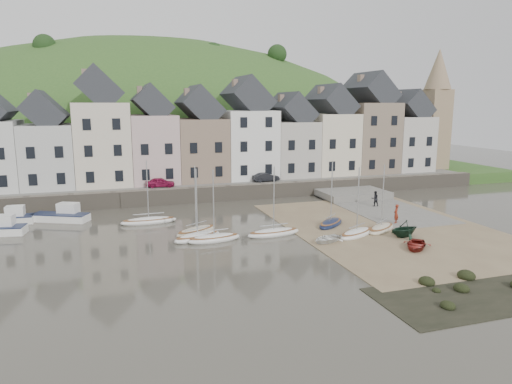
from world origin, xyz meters
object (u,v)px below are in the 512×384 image
object	(u,v)px
rowboat_red	(416,245)
person_red	(396,214)
rowboat_green	(404,229)
sailboat_0	(149,221)
rowboat_white	(327,239)
person_dark	(375,199)
car_left	(160,182)
car_right	(266,177)

from	to	relation	value
rowboat_red	person_red	size ratio (longest dim) A/B	1.68
rowboat_green	sailboat_0	bearing A→B (deg)	-128.53
rowboat_white	person_dark	world-z (taller)	person_dark
person_red	car_left	distance (m)	27.33
rowboat_white	car_left	distance (m)	24.60
rowboat_white	car_left	bearing A→B (deg)	-174.90
person_red	person_dark	bearing A→B (deg)	-144.17
person_red	person_dark	world-z (taller)	person_red
sailboat_0	car_left	world-z (taller)	sailboat_0
sailboat_0	rowboat_red	size ratio (longest dim) A/B	2.05
rowboat_green	person_dark	size ratio (longest dim) A/B	1.66
rowboat_green	car_left	size ratio (longest dim) A/B	0.84
rowboat_white	car_left	size ratio (longest dim) A/B	0.83
rowboat_red	rowboat_white	bearing A→B (deg)	-170.30
rowboat_green	car_left	distance (m)	28.99
sailboat_0	rowboat_red	bearing A→B (deg)	-37.57
rowboat_white	car_right	xyz separation A→B (m)	(2.19, 21.85, 1.81)
person_dark	car_right	distance (m)	14.41
rowboat_red	sailboat_0	bearing A→B (deg)	-174.81
rowboat_red	car_left	bearing A→B (deg)	166.35
person_red	person_dark	xyz separation A→B (m)	(2.18, 7.22, -0.06)
rowboat_white	person_red	world-z (taller)	person_red
person_dark	car_left	size ratio (longest dim) A/B	0.50
rowboat_white	rowboat_red	distance (m)	7.07
sailboat_0	rowboat_red	world-z (taller)	sailboat_0
rowboat_green	car_right	size ratio (longest dim) A/B	0.83
sailboat_0	person_dark	world-z (taller)	sailboat_0
rowboat_white	car_right	bearing A→B (deg)	152.35
person_red	car_right	bearing A→B (deg)	-106.92
rowboat_white	car_right	world-z (taller)	car_right
rowboat_red	car_right	world-z (taller)	car_right
person_dark	rowboat_white	bearing A→B (deg)	53.04
rowboat_green	car_left	bearing A→B (deg)	-149.80
rowboat_red	person_dark	size ratio (longest dim) A/B	1.81
person_red	car_left	xyz separation A→B (m)	(-20.19, 18.39, 1.14)
rowboat_red	person_red	world-z (taller)	person_red
rowboat_white	rowboat_green	world-z (taller)	rowboat_green
sailboat_0	car_left	xyz separation A→B (m)	(2.38, 10.74, 1.92)
rowboat_green	person_dark	bearing A→B (deg)	151.12
sailboat_0	car_left	size ratio (longest dim) A/B	1.87
rowboat_green	car_left	world-z (taller)	car_left
sailboat_0	person_dark	distance (m)	24.76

